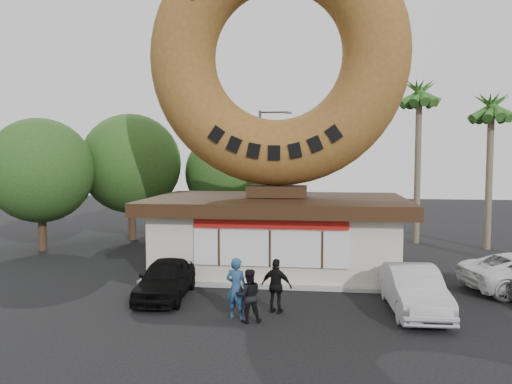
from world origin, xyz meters
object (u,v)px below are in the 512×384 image
Objects in this scene: car_silver at (414,290)px; person_left at (236,288)px; person_center at (249,296)px; giant_donut at (278,56)px; street_lamp at (262,166)px; car_black at (165,279)px; person_right at (276,286)px; donut_shop at (277,231)px.

person_left is at bearing -168.24° from car_silver.
giant_donut is at bearing -105.73° from person_center.
street_lamp is 1.95× the size of car_black.
giant_donut is 2.53× the size of car_silver.
person_right reaches higher than car_black.
person_center is at bearing -164.87° from car_silver.
street_lamp is (-1.86, 10.00, -5.00)m from giant_donut.
giant_donut is 5.80× the size of person_left.
person_right is at bearing -85.09° from giant_donut.
donut_shop is 6.16m from person_right.
person_left is 3.56m from car_black.
person_center is 4.03m from car_black.
street_lamp reaches higher than car_silver.
person_center is 0.37× the size of car_silver.
person_center is 5.51m from car_silver.
person_right is (1.19, 0.78, -0.09)m from person_left.
street_lamp is (-1.86, 10.02, 2.72)m from donut_shop.
car_black is at bearing -96.71° from street_lamp.
car_black is at bearing -2.61° from person_right.
donut_shop is 6.29× the size of person_right.
car_black is at bearing -126.59° from donut_shop.
street_lamp is 17.55m from person_center.
person_center is at bearing -92.00° from giant_donut.
car_silver is (8.59, -0.51, 0.04)m from car_black.
car_black is (-3.60, -4.86, -1.07)m from donut_shop.
giant_donut is 11.41m from car_silver.
street_lamp reaches higher than person_right.
street_lamp is 17.24m from car_silver.
donut_shop reaches higher than person_right.
giant_donut is 2.77× the size of car_black.
person_right is (0.77, 1.00, 0.06)m from person_center.
giant_donut reaches higher than street_lamp.
car_black is at bearing -47.18° from person_center.
person_right is 4.31m from car_black.
car_silver is (4.99, -5.36, -1.03)m from donut_shop.
person_left is 5.85m from car_silver.
person_left is at bearing -95.56° from donut_shop.
street_lamp is 4.09× the size of person_left.
street_lamp is 4.84× the size of person_center.
donut_shop is 6.77× the size of person_center.
person_right reaches higher than person_center.
person_center is at bearing -84.63° from street_lamp.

